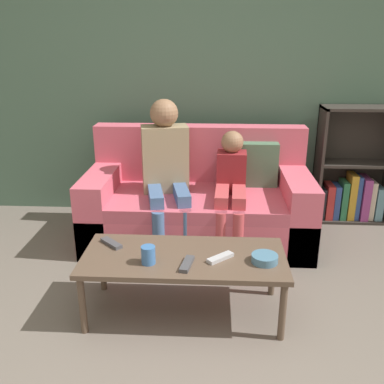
{
  "coord_description": "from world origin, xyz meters",
  "views": [
    {
      "loc": [
        0.1,
        -1.5,
        1.57
      ],
      "look_at": [
        -0.04,
        1.2,
        0.6
      ],
      "focal_mm": 40.0,
      "sensor_mm": 36.0,
      "label": 1
    }
  ],
  "objects_px": {
    "person_adult": "(166,163)",
    "bookshelf": "(352,179)",
    "snack_bowl": "(265,259)",
    "person_child": "(231,185)",
    "coffee_table": "(184,261)",
    "tv_remote_1": "(111,243)",
    "tv_remote_2": "(187,264)",
    "cup_near": "(148,255)",
    "couch": "(199,205)",
    "tv_remote_0": "(220,258)"
  },
  "relations": [
    {
      "from": "person_child",
      "to": "tv_remote_2",
      "type": "distance_m",
      "value": 1.07
    },
    {
      "from": "coffee_table",
      "to": "person_child",
      "type": "distance_m",
      "value": 0.97
    },
    {
      "from": "snack_bowl",
      "to": "coffee_table",
      "type": "bearing_deg",
      "value": 173.13
    },
    {
      "from": "person_child",
      "to": "bookshelf",
      "type": "bearing_deg",
      "value": 31.57
    },
    {
      "from": "person_adult",
      "to": "snack_bowl",
      "type": "height_order",
      "value": "person_adult"
    },
    {
      "from": "bookshelf",
      "to": "coffee_table",
      "type": "bearing_deg",
      "value": -132.73
    },
    {
      "from": "bookshelf",
      "to": "person_child",
      "type": "bearing_deg",
      "value": -151.06
    },
    {
      "from": "coffee_table",
      "to": "tv_remote_1",
      "type": "xyz_separation_m",
      "value": [
        -0.45,
        0.11,
        0.05
      ]
    },
    {
      "from": "couch",
      "to": "tv_remote_1",
      "type": "bearing_deg",
      "value": -118.14
    },
    {
      "from": "cup_near",
      "to": "snack_bowl",
      "type": "distance_m",
      "value": 0.65
    },
    {
      "from": "couch",
      "to": "bookshelf",
      "type": "distance_m",
      "value": 1.44
    },
    {
      "from": "tv_remote_1",
      "to": "couch",
      "type": "bearing_deg",
      "value": 15.31
    },
    {
      "from": "couch",
      "to": "tv_remote_1",
      "type": "height_order",
      "value": "couch"
    },
    {
      "from": "person_child",
      "to": "cup_near",
      "type": "bearing_deg",
      "value": -113.19
    },
    {
      "from": "person_adult",
      "to": "tv_remote_2",
      "type": "relative_size",
      "value": 6.5
    },
    {
      "from": "coffee_table",
      "to": "person_child",
      "type": "xyz_separation_m",
      "value": [
        0.3,
        0.91,
        0.17
      ]
    },
    {
      "from": "tv_remote_0",
      "to": "tv_remote_2",
      "type": "bearing_deg",
      "value": -107.49
    },
    {
      "from": "person_child",
      "to": "tv_remote_1",
      "type": "relative_size",
      "value": 5.77
    },
    {
      "from": "person_adult",
      "to": "tv_remote_0",
      "type": "bearing_deg",
      "value": -79.02
    },
    {
      "from": "snack_bowl",
      "to": "tv_remote_2",
      "type": "bearing_deg",
      "value": -171.59
    },
    {
      "from": "person_child",
      "to": "tv_remote_2",
      "type": "bearing_deg",
      "value": -102.17
    },
    {
      "from": "person_adult",
      "to": "person_child",
      "type": "height_order",
      "value": "person_adult"
    },
    {
      "from": "person_adult",
      "to": "cup_near",
      "type": "xyz_separation_m",
      "value": [
        0.01,
        -1.06,
        -0.22
      ]
    },
    {
      "from": "person_adult",
      "to": "bookshelf",
      "type": "bearing_deg",
      "value": 7.47
    },
    {
      "from": "tv_remote_0",
      "to": "tv_remote_1",
      "type": "relative_size",
      "value": 1.02
    },
    {
      "from": "bookshelf",
      "to": "person_adult",
      "type": "xyz_separation_m",
      "value": [
        -1.61,
        -0.56,
        0.28
      ]
    },
    {
      "from": "person_child",
      "to": "tv_remote_2",
      "type": "xyz_separation_m",
      "value": [
        -0.27,
        -1.03,
        -0.12
      ]
    },
    {
      "from": "couch",
      "to": "tv_remote_2",
      "type": "height_order",
      "value": "couch"
    },
    {
      "from": "person_child",
      "to": "tv_remote_2",
      "type": "relative_size",
      "value": 5.13
    },
    {
      "from": "coffee_table",
      "to": "person_adult",
      "type": "distance_m",
      "value": 1.03
    },
    {
      "from": "snack_bowl",
      "to": "tv_remote_1",
      "type": "bearing_deg",
      "value": 169.68
    },
    {
      "from": "person_adult",
      "to": "person_child",
      "type": "bearing_deg",
      "value": -17.74
    },
    {
      "from": "couch",
      "to": "person_adult",
      "type": "relative_size",
      "value": 1.55
    },
    {
      "from": "tv_remote_2",
      "to": "snack_bowl",
      "type": "distance_m",
      "value": 0.44
    },
    {
      "from": "person_child",
      "to": "tv_remote_0",
      "type": "height_order",
      "value": "person_child"
    },
    {
      "from": "coffee_table",
      "to": "person_child",
      "type": "relative_size",
      "value": 1.31
    },
    {
      "from": "couch",
      "to": "coffee_table",
      "type": "distance_m",
      "value": 1.05
    },
    {
      "from": "coffee_table",
      "to": "tv_remote_1",
      "type": "bearing_deg",
      "value": 166.25
    },
    {
      "from": "person_adult",
      "to": "snack_bowl",
      "type": "relative_size",
      "value": 7.64
    },
    {
      "from": "tv_remote_0",
      "to": "tv_remote_1",
      "type": "bearing_deg",
      "value": -144.03
    },
    {
      "from": "tv_remote_0",
      "to": "tv_remote_1",
      "type": "xyz_separation_m",
      "value": [
        -0.66,
        0.15,
        0.0
      ]
    },
    {
      "from": "cup_near",
      "to": "tv_remote_1",
      "type": "bearing_deg",
      "value": 140.85
    },
    {
      "from": "couch",
      "to": "tv_remote_1",
      "type": "relative_size",
      "value": 11.29
    },
    {
      "from": "couch",
      "to": "tv_remote_1",
      "type": "distance_m",
      "value": 1.06
    },
    {
      "from": "couch",
      "to": "cup_near",
      "type": "height_order",
      "value": "couch"
    },
    {
      "from": "person_adult",
      "to": "tv_remote_0",
      "type": "distance_m",
      "value": 1.11
    },
    {
      "from": "bookshelf",
      "to": "tv_remote_2",
      "type": "height_order",
      "value": "bookshelf"
    },
    {
      "from": "couch",
      "to": "person_child",
      "type": "distance_m",
      "value": 0.36
    },
    {
      "from": "tv_remote_1",
      "to": "tv_remote_2",
      "type": "bearing_deg",
      "value": -72.27
    },
    {
      "from": "couch",
      "to": "tv_remote_2",
      "type": "xyz_separation_m",
      "value": [
        -0.02,
        -1.16,
        0.1
      ]
    }
  ]
}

